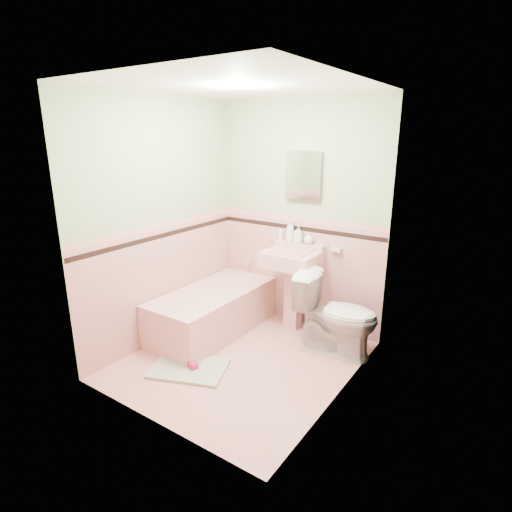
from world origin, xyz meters
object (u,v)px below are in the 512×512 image
Objects in this scene: soap_bottle_mid at (299,234)px; medicine_cabinet at (303,175)px; shoe at (192,364)px; soap_bottle_left at (290,231)px; sink at (291,291)px; bathtub at (213,312)px; bucket at (323,331)px; toilet at (336,315)px; soap_bottle_right at (309,238)px.

medicine_cabinet is at bearing 56.34° from soap_bottle_mid.
shoe is at bearing -102.46° from soap_bottle_mid.
shoe is at bearing -98.40° from soap_bottle_left.
medicine_cabinet reaches higher than sink.
soap_bottle_left reaches higher than bathtub.
soap_bottle_mid is at bearing 152.63° from bucket.
toilet reaches higher than bucket.
sink is 6.90× the size of soap_bottle_right.
soap_bottle_left reaches higher than shoe.
bucket is (-0.19, 0.14, -0.29)m from toilet.
sink is at bearing 37.93° from bathtub.
soap_bottle_left is at bearing 124.83° from sink.
sink is at bearing -120.51° from soap_bottle_right.
soap_bottle_mid is 0.80× the size of bucket.
toilet is 1.48m from shoe.
sink is at bearing 172.49° from bucket.
soap_bottle_right is (0.11, 0.18, 0.58)m from sink.
toilet is (0.65, -0.38, -0.66)m from soap_bottle_mid.
soap_bottle_right is at bearing 144.50° from bucket.
medicine_cabinet is at bearing 148.64° from bucket.
bathtub is at bearing -137.91° from soap_bottle_right.
medicine_cabinet is at bearing 95.54° from shoe.
bathtub reaches higher than shoe.
soap_bottle_mid reaches higher than toilet.
medicine_cabinet is 0.62m from soap_bottle_left.
shoe is (-0.34, -1.26, -0.40)m from sink.
sink is 1.11× the size of toilet.
soap_bottle_left is at bearing 180.00° from soap_bottle_mid.
soap_bottle_mid is 1.00m from toilet.
shoe is at bearing 130.30° from toilet.
soap_bottle_left is 1.65× the size of shoe.
soap_bottle_mid is 1.08m from bucket.
soap_bottle_left reaches higher than toilet.
bathtub is 0.89m from sink.
soap_bottle_mid is 1.35× the size of shoe.
sink is 4.70× the size of soap_bottle_mid.
bucket is at bearing -7.51° from sink.
medicine_cabinet is at bearing 49.98° from toilet.
soap_bottle_right is 0.92× the size of shoe.
shoe is at bearing -102.95° from medicine_cabinet.
soap_bottle_right reaches higher than toilet.
medicine_cabinet is 1.49m from toilet.
soap_bottle_mid reaches higher than bucket.
soap_bottle_left is at bearing 180.00° from soap_bottle_right.
soap_bottle_left is 1.78m from shoe.
soap_bottle_left reaches higher than soap_bottle_mid.
sink is at bearing -83.67° from soap_bottle_mid.
medicine_cabinet is at bearing 13.47° from soap_bottle_left.
soap_bottle_left is 1.09m from toilet.
soap_bottle_mid reaches higher than soap_bottle_right.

